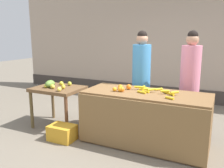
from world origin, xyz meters
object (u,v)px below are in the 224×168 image
object	(u,v)px
vendor_woman_pink_shirt	(190,83)
vendor_woman_blue_shirt	(141,80)
produce_crate	(62,133)
produce_sack	(107,107)

from	to	relation	value
vendor_woman_pink_shirt	vendor_woman_blue_shirt	bearing A→B (deg)	-175.14
vendor_woman_blue_shirt	vendor_woman_pink_shirt	xyz separation A→B (m)	(0.87, 0.07, -0.00)
produce_crate	produce_sack	distance (m)	1.23
vendor_woman_pink_shirt	produce_sack	distance (m)	1.73
vendor_woman_pink_shirt	produce_sack	size ratio (longest dim) A/B	3.34
vendor_woman_blue_shirt	produce_crate	world-z (taller)	vendor_woman_blue_shirt
vendor_woman_pink_shirt	produce_crate	distance (m)	2.37
produce_crate	produce_sack	world-z (taller)	produce_sack
vendor_woman_pink_shirt	produce_sack	xyz separation A→B (m)	(-1.60, -0.04, -0.65)
vendor_woman_blue_shirt	vendor_woman_pink_shirt	distance (m)	0.87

